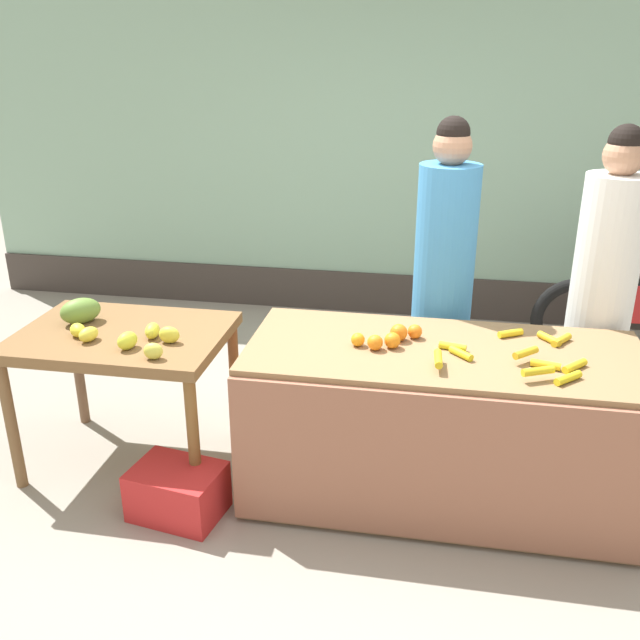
{
  "coord_description": "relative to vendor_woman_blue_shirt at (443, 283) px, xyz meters",
  "views": [
    {
      "loc": [
        0.39,
        -3.14,
        2.22
      ],
      "look_at": [
        -0.21,
        0.15,
        0.88
      ],
      "focal_mm": 38.75,
      "sensor_mm": 36.0,
      "label": 1
    }
  ],
  "objects": [
    {
      "name": "produce_crate",
      "position": [
        -1.24,
        -1.08,
        -0.82
      ],
      "size": [
        0.49,
        0.39,
        0.26
      ],
      "primitive_type": "cube",
      "rotation": [
        0.0,
        0.0,
        -0.17
      ],
      "color": "red",
      "rests_on": "ground"
    },
    {
      "name": "orange_pile",
      "position": [
        -0.24,
        -0.65,
        -0.08
      ],
      "size": [
        0.34,
        0.25,
        0.09
      ],
      "color": "orange",
      "rests_on": "fruit_stall_counter"
    },
    {
      "name": "mango_papaya_pile",
      "position": [
        -1.76,
        -0.69,
        -0.09
      ],
      "size": [
        0.76,
        0.54,
        0.14
      ],
      "color": "yellow",
      "rests_on": "side_table_wooden"
    },
    {
      "name": "market_wall_back",
      "position": [
        -0.41,
        2.03,
        0.43
      ],
      "size": [
        7.43,
        0.23,
        2.81
      ],
      "color": "#8CB299",
      "rests_on": "ground"
    },
    {
      "name": "produce_sack",
      "position": [
        -0.87,
        0.06,
        -0.72
      ],
      "size": [
        0.35,
        0.4,
        0.45
      ],
      "primitive_type": "ellipsoid",
      "rotation": [
        0.0,
        0.0,
        1.71
      ],
      "color": "tan",
      "rests_on": "ground"
    },
    {
      "name": "vendor_woman_white_shirt",
      "position": [
        0.86,
        -0.04,
        -0.01
      ],
      "size": [
        0.34,
        0.34,
        1.85
      ],
      "color": "#33333D",
      "rests_on": "ground"
    },
    {
      "name": "side_table_wooden",
      "position": [
        -1.67,
        -0.66,
        -0.25
      ],
      "size": [
        1.1,
        0.8,
        0.8
      ],
      "color": "brown",
      "rests_on": "ground"
    },
    {
      "name": "banana_bunch_pile",
      "position": [
        0.38,
        -0.72,
        -0.09
      ],
      "size": [
        0.7,
        0.59,
        0.07
      ],
      "color": "gold",
      "rests_on": "fruit_stall_counter"
    },
    {
      "name": "fruit_stall_counter",
      "position": [
        0.03,
        -0.68,
        -0.53
      ],
      "size": [
        1.94,
        0.85,
        0.83
      ],
      "color": "olive",
      "rests_on": "ground"
    },
    {
      "name": "vendor_woman_blue_shirt",
      "position": [
        0.0,
        0.0,
        0.0
      ],
      "size": [
        0.34,
        0.34,
        1.87
      ],
      "color": "#33333D",
      "rests_on": "ground"
    },
    {
      "name": "ground_plane",
      "position": [
        -0.41,
        -0.66,
        -0.95
      ],
      "size": [
        24.0,
        24.0,
        0.0
      ],
      "primitive_type": "plane",
      "color": "gray"
    }
  ]
}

